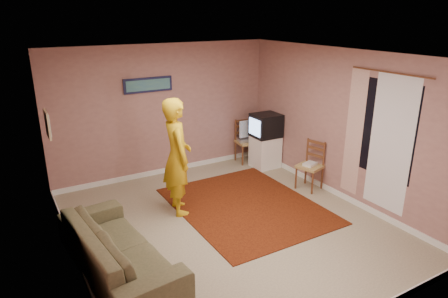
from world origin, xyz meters
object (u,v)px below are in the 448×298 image
crt_tv (266,125)px  person (177,157)px  chair_a (247,137)px  tv_cabinet (265,152)px  sofa (118,249)px  chair_b (310,161)px

crt_tv → person: person is taller
chair_a → person: bearing=-143.7°
tv_cabinet → person: 2.66m
tv_cabinet → crt_tv: 0.58m
chair_a → person: (-2.23, -1.38, 0.39)m
crt_tv → chair_a: crt_tv is taller
tv_cabinet → person: person is taller
sofa → person: person is taller
chair_b → sofa: (-3.80, -0.72, -0.23)m
chair_b → sofa: bearing=-95.8°
tv_cabinet → crt_tv: size_ratio=1.18×
crt_tv → chair_a: 0.59m
sofa → person: 1.86m
tv_cabinet → chair_b: (0.05, -1.34, 0.22)m
chair_a → sofa: (-3.57, -2.52, -0.24)m
crt_tv → chair_b: bearing=-86.7°
chair_b → sofa: chair_b is taller
crt_tv → chair_b: (0.06, -1.34, -0.36)m
chair_a → sofa: bearing=-140.2°
tv_cabinet → crt_tv: bearing=179.1°
crt_tv → sofa: size_ratio=0.25×
chair_a → chair_b: chair_a is taller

